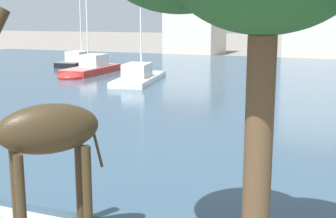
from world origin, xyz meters
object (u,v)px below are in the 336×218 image
object	(u,v)px
giraffe_statue	(40,135)
sailboat_white	(141,78)
sailboat_black	(82,63)
sailboat_red	(89,70)

from	to	relation	value
giraffe_statue	sailboat_white	distance (m)	25.97
giraffe_statue	sailboat_black	bearing A→B (deg)	121.72
sailboat_black	sailboat_red	world-z (taller)	sailboat_black
giraffe_statue	sailboat_white	world-z (taller)	sailboat_white
giraffe_statue	sailboat_black	xyz separation A→B (m)	(-19.87, 32.14, -2.17)
sailboat_white	sailboat_red	size ratio (longest dim) A/B	1.17
sailboat_red	sailboat_black	bearing A→B (deg)	127.06
giraffe_statue	sailboat_red	world-z (taller)	sailboat_red
sailboat_white	sailboat_red	xyz separation A→B (m)	(-5.91, 2.14, 0.07)
sailboat_black	sailboat_white	world-z (taller)	sailboat_black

